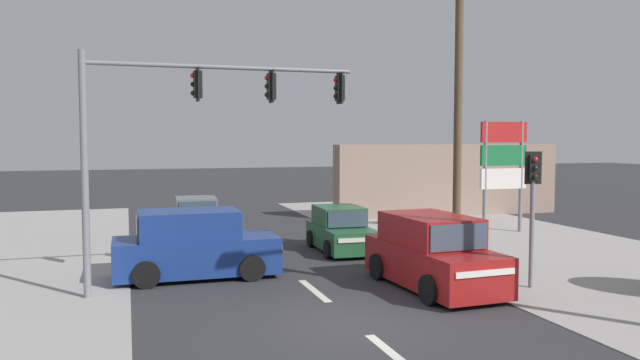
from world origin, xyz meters
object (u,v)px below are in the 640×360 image
shopping_plaza_sign (503,161)px  suv_receding_far (194,246)px  utility_pole_midground_right (458,89)px  traffic_signal_mast (185,120)px  suv_crossing_left (432,254)px  hatchback_oncoming_near (341,231)px  sedan_kerbside_parked (196,219)px  pedestal_signal_right_kerb (533,196)px

shopping_plaza_sign → suv_receding_far: bearing=-160.4°
utility_pole_midground_right → traffic_signal_mast: 8.83m
suv_crossing_left → hatchback_oncoming_near: bearing=95.2°
utility_pole_midground_right → suv_receding_far: 9.45m
shopping_plaza_sign → sedan_kerbside_parked: shopping_plaza_sign is taller
traffic_signal_mast → pedestal_signal_right_kerb: traffic_signal_mast is taller
suv_crossing_left → sedan_kerbside_parked: 11.62m
traffic_signal_mast → sedan_kerbside_parked: bearing=82.5°
utility_pole_midground_right → shopping_plaza_sign: utility_pole_midground_right is taller
suv_receding_far → suv_crossing_left: size_ratio=0.98×
shopping_plaza_sign → hatchback_oncoming_near: 8.27m
shopping_plaza_sign → suv_crossing_left: bearing=-133.1°
shopping_plaza_sign → suv_crossing_left: size_ratio=0.99×
hatchback_oncoming_near → suv_receding_far: (-5.27, -2.71, 0.18)m
traffic_signal_mast → suv_receding_far: size_ratio=1.52×
pedestal_signal_right_kerb → suv_crossing_left: pedestal_signal_right_kerb is taller
utility_pole_midground_right → shopping_plaza_sign: size_ratio=2.26×
suv_receding_far → sedan_kerbside_parked: (0.83, 7.46, -0.18)m
suv_receding_far → sedan_kerbside_parked: size_ratio=1.05×
utility_pole_midground_right → suv_receding_far: size_ratio=2.29×
utility_pole_midground_right → traffic_signal_mast: bearing=-169.6°
pedestal_signal_right_kerb → sedan_kerbside_parked: bearing=123.1°
shopping_plaza_sign → pedestal_signal_right_kerb: bearing=-119.3°
sedan_kerbside_parked → traffic_signal_mast: bearing=-97.5°
suv_receding_far → sedan_kerbside_parked: bearing=83.6°
traffic_signal_mast → hatchback_oncoming_near: size_ratio=1.87×
utility_pole_midground_right → traffic_signal_mast: size_ratio=1.51×
sedan_kerbside_parked → utility_pole_midground_right: bearing=-44.8°
sedan_kerbside_parked → suv_receding_far: bearing=-96.4°
traffic_signal_mast → shopping_plaza_sign: 14.74m
utility_pole_midground_right → pedestal_signal_right_kerb: size_ratio=2.93×
suv_receding_far → suv_crossing_left: same height
shopping_plaza_sign → suv_receding_far: 13.95m
shopping_plaza_sign → hatchback_oncoming_near: (-7.72, -1.92, -2.28)m
traffic_signal_mast → utility_pole_midground_right: bearing=10.4°
utility_pole_midground_right → pedestal_signal_right_kerb: utility_pole_midground_right is taller
shopping_plaza_sign → suv_crossing_left: shopping_plaza_sign is taller
sedan_kerbside_parked → pedestal_signal_right_kerb: bearing=-56.9°
traffic_signal_mast → pedestal_signal_right_kerb: 9.10m
traffic_signal_mast → suv_receding_far: bearing=76.9°
pedestal_signal_right_kerb → suv_crossing_left: size_ratio=0.77×
suv_crossing_left → sedan_kerbside_parked: size_ratio=1.07×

